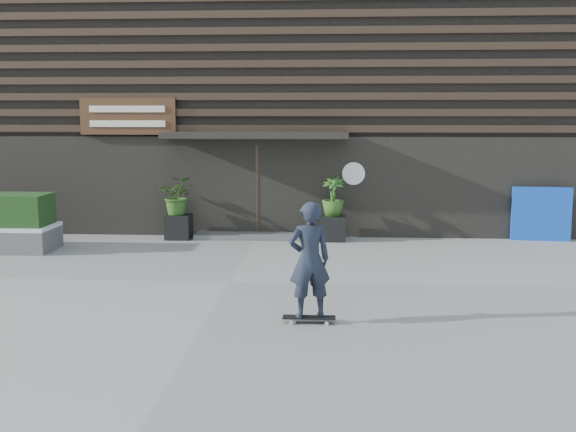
# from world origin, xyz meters

# --- Properties ---
(ground) EXTENTS (80.00, 80.00, 0.00)m
(ground) POSITION_xyz_m (0.00, 0.00, 0.00)
(ground) COLOR gray
(ground) RESTS_ON ground
(entrance_step) EXTENTS (3.00, 0.80, 0.12)m
(entrance_step) POSITION_xyz_m (0.00, 4.60, 0.06)
(entrance_step) COLOR #4D4D4B
(entrance_step) RESTS_ON ground
(planter_pot_left) EXTENTS (0.60, 0.60, 0.60)m
(planter_pot_left) POSITION_xyz_m (-1.90, 4.40, 0.30)
(planter_pot_left) COLOR black
(planter_pot_left) RESTS_ON ground
(bamboo_left) EXTENTS (0.86, 0.75, 0.96)m
(bamboo_left) POSITION_xyz_m (-1.90, 4.40, 1.08)
(bamboo_left) COLOR #2D591E
(bamboo_left) RESTS_ON planter_pot_left
(planter_pot_right) EXTENTS (0.60, 0.60, 0.60)m
(planter_pot_right) POSITION_xyz_m (1.90, 4.40, 0.30)
(planter_pot_right) COLOR black
(planter_pot_right) RESTS_ON ground
(bamboo_right) EXTENTS (0.54, 0.54, 0.96)m
(bamboo_right) POSITION_xyz_m (1.90, 4.40, 1.08)
(bamboo_right) COLOR #2D591E
(bamboo_right) RESTS_ON planter_pot_right
(blue_tarp) EXTENTS (1.40, 0.26, 1.31)m
(blue_tarp) POSITION_xyz_m (6.95, 4.70, 0.66)
(blue_tarp) COLOR #0D3CB2
(blue_tarp) RESTS_ON ground
(building) EXTENTS (18.00, 11.00, 8.00)m
(building) POSITION_xyz_m (-0.00, 9.96, 3.99)
(building) COLOR black
(building) RESTS_ON ground
(skateboarder) EXTENTS (0.78, 0.56, 1.81)m
(skateboarder) POSITION_xyz_m (1.55, -2.48, 0.94)
(skateboarder) COLOR black
(skateboarder) RESTS_ON ground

